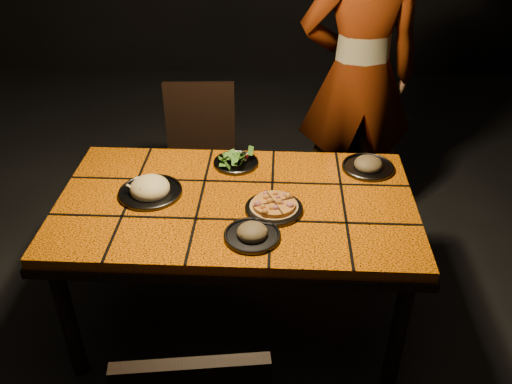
{
  "coord_description": "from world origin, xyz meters",
  "views": [
    {
      "loc": [
        0.19,
        -1.99,
        2.13
      ],
      "look_at": [
        0.09,
        -0.04,
        0.82
      ],
      "focal_mm": 38.0,
      "sensor_mm": 36.0,
      "label": 1
    }
  ],
  "objects_px": {
    "chair_far_left": "(201,151)",
    "dining_table": "(236,214)",
    "plate_pizza": "(274,207)",
    "diner": "(359,77)",
    "chair_far_right": "(352,150)",
    "plate_pasta": "(150,189)"
  },
  "relations": [
    {
      "from": "chair_far_left",
      "to": "dining_table",
      "type": "bearing_deg",
      "value": -74.76
    },
    {
      "from": "dining_table",
      "to": "chair_far_left",
      "type": "height_order",
      "value": "chair_far_left"
    },
    {
      "from": "dining_table",
      "to": "plate_pizza",
      "type": "distance_m",
      "value": 0.21
    },
    {
      "from": "dining_table",
      "to": "diner",
      "type": "height_order",
      "value": "diner"
    },
    {
      "from": "diner",
      "to": "plate_pizza",
      "type": "xyz_separation_m",
      "value": [
        -0.46,
        -1.05,
        -0.19
      ]
    },
    {
      "from": "chair_far_right",
      "to": "diner",
      "type": "bearing_deg",
      "value": 161.57
    },
    {
      "from": "chair_far_right",
      "to": "plate_pasta",
      "type": "xyz_separation_m",
      "value": [
        -1.03,
        -0.94,
        0.3
      ]
    },
    {
      "from": "plate_pasta",
      "to": "plate_pizza",
      "type": "bearing_deg",
      "value": -10.37
    },
    {
      "from": "chair_far_right",
      "to": "plate_pizza",
      "type": "height_order",
      "value": "chair_far_right"
    },
    {
      "from": "dining_table",
      "to": "chair_far_left",
      "type": "xyz_separation_m",
      "value": [
        -0.28,
        0.82,
        -0.14
      ]
    },
    {
      "from": "dining_table",
      "to": "chair_far_left",
      "type": "bearing_deg",
      "value": 108.94
    },
    {
      "from": "diner",
      "to": "plate_pasta",
      "type": "bearing_deg",
      "value": 37.62
    },
    {
      "from": "chair_far_left",
      "to": "diner",
      "type": "distance_m",
      "value": 1.02
    },
    {
      "from": "diner",
      "to": "chair_far_right",
      "type": "bearing_deg",
      "value": 150.94
    },
    {
      "from": "chair_far_right",
      "to": "plate_pizza",
      "type": "distance_m",
      "value": 1.18
    },
    {
      "from": "chair_far_right",
      "to": "diner",
      "type": "xyz_separation_m",
      "value": [
        -0.01,
        0.0,
        0.48
      ]
    },
    {
      "from": "chair_far_left",
      "to": "plate_pizza",
      "type": "bearing_deg",
      "value": -66.85
    },
    {
      "from": "dining_table",
      "to": "plate_pasta",
      "type": "relative_size",
      "value": 5.57
    },
    {
      "from": "diner",
      "to": "plate_pasta",
      "type": "relative_size",
      "value": 6.58
    },
    {
      "from": "dining_table",
      "to": "plate_pizza",
      "type": "height_order",
      "value": "plate_pizza"
    },
    {
      "from": "chair_far_right",
      "to": "diner",
      "type": "height_order",
      "value": "diner"
    },
    {
      "from": "diner",
      "to": "plate_pizza",
      "type": "height_order",
      "value": "diner"
    }
  ]
}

